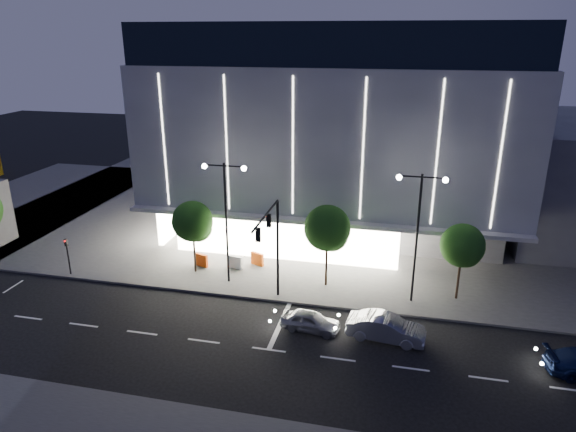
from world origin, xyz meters
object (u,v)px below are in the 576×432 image
Objects in this scene: tree_right at (463,248)px; barrier_d at (235,262)px; tree_mid at (328,230)px; car_second at (386,328)px; street_lamp_west at (226,206)px; street_lamp_east at (418,220)px; ped_signal_far at (68,253)px; tree_left at (193,223)px; car_lead at (310,321)px; barrier_a at (201,260)px; barrier_c at (257,259)px; traffic_mast at (272,237)px.

barrier_d is at bearing 175.81° from tree_right.
tree_mid is 1.33× the size of car_second.
street_lamp_west is 1.00× the size of street_lamp_east.
ped_signal_far is 19.35m from tree_mid.
tree_mid is at bearing 8.26° from street_lamp_west.
tree_left is 1.04× the size of tree_right.
street_lamp_east is 2.45× the size of car_lead.
car_second is at bearing -107.00° from street_lamp_east.
car_second is 4.20× the size of barrier_a.
tree_right is at bearing 3.64° from street_lamp_west.
ped_signal_far is 0.82× the size of car_lead.
barrier_d is (11.78, 3.71, -1.24)m from ped_signal_far.
tree_mid is at bearing 2.84° from barrier_d.
tree_left is at bearing -130.58° from barrier_c.
tree_mid is (19.03, 2.52, 2.45)m from ped_signal_far.
street_lamp_east reaches higher than barrier_a.
tree_right is 8.08m from car_second.
traffic_mast reaches higher than car_lead.
barrier_d is at bearing 170.67° from tree_mid.
tree_left reaches higher than car_second.
street_lamp_west is 6.30m from barrier_c.
tree_mid is 5.59× the size of barrier_d.
barrier_c is (4.16, 1.18, 0.00)m from barrier_a.
street_lamp_east is at bearing -9.69° from tree_mid.
car_lead is at bearing 96.20° from car_second.
tree_right is (3.03, 1.02, -2.07)m from street_lamp_east.
traffic_mast is at bearing -42.15° from barrier_c.
barrier_c is (-5.77, 2.14, -3.68)m from tree_mid.
tree_right is at bearing 18.63° from street_lamp_east.
ped_signal_far is 12.42m from barrier_d.
traffic_mast reaches higher than tree_left.
barrier_a is at bearing 61.14° from car_lead.
tree_left is 1.24× the size of car_second.
car_lead is 9.88m from barrier_c.
tree_mid is (10.00, 0.00, 0.30)m from tree_left.
traffic_mast is at bearing -163.52° from street_lamp_east.
tree_left is at bearing 180.00° from tree_right.
tree_right is at bearing 5.14° from ped_signal_far.
car_second is (4.47, -5.93, -3.57)m from tree_mid.
ped_signal_far is (-25.00, -1.50, -4.07)m from street_lamp_east.
street_lamp_west is at bearing -176.36° from tree_right.
tree_right reaches higher than barrier_a.
street_lamp_west is at bearing -15.05° from barrier_a.
tree_right is at bearing -0.00° from tree_left.
street_lamp_west is 6.36m from barrier_a.
street_lamp_west reaches higher than ped_signal_far.
street_lamp_east is 16.87m from barrier_a.
street_lamp_west is at bearing 180.00° from street_lamp_east.
barrier_c is at bearing 68.22° from street_lamp_west.
tree_mid reaches higher than car_second.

